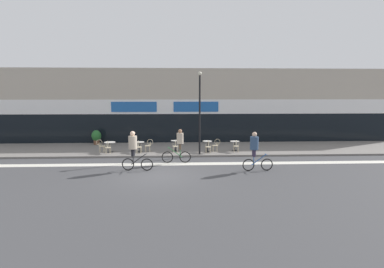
% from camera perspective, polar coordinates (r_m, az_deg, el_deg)
% --- Properties ---
extents(ground_plane, '(120.00, 120.00, 0.00)m').
position_cam_1_polar(ground_plane, '(15.63, -6.64, -7.92)').
color(ground_plane, '#424244').
extents(sidewalk_slab, '(40.00, 5.50, 0.12)m').
position_cam_1_polar(sidewalk_slab, '(22.68, -5.35, -2.86)').
color(sidewalk_slab, slate).
rests_on(sidewalk_slab, ground).
extents(storefront_facade, '(40.00, 4.06, 6.29)m').
position_cam_1_polar(storefront_facade, '(27.03, -4.95, 5.38)').
color(storefront_facade, '#B2A899').
rests_on(storefront_facade, ground).
extents(bike_lane_stripe, '(36.00, 0.70, 0.01)m').
position_cam_1_polar(bike_lane_stripe, '(18.11, -6.07, -5.73)').
color(bike_lane_stripe, silver).
rests_on(bike_lane_stripe, ground).
extents(bistro_table_0, '(0.78, 0.78, 0.72)m').
position_cam_1_polar(bistro_table_0, '(21.70, -15.38, -2.01)').
color(bistro_table_0, black).
rests_on(bistro_table_0, sidewalk_slab).
extents(bistro_table_1, '(0.62, 0.62, 0.71)m').
position_cam_1_polar(bistro_table_1, '(21.41, -9.90, -2.04)').
color(bistro_table_1, black).
rests_on(bistro_table_1, sidewalk_slab).
extents(bistro_table_2, '(0.66, 0.66, 0.77)m').
position_cam_1_polar(bistro_table_2, '(21.42, -3.16, -1.82)').
color(bistro_table_2, black).
rests_on(bistro_table_2, sidewalk_slab).
extents(bistro_table_3, '(0.67, 0.67, 0.76)m').
position_cam_1_polar(bistro_table_3, '(21.19, 2.93, -1.93)').
color(bistro_table_3, black).
rests_on(bistro_table_3, sidewalk_slab).
extents(bistro_table_4, '(0.66, 0.66, 0.71)m').
position_cam_1_polar(bistro_table_4, '(21.68, 8.13, -1.88)').
color(bistro_table_4, black).
rests_on(bistro_table_4, sidewalk_slab).
extents(cafe_chair_0_near, '(0.40, 0.57, 0.90)m').
position_cam_1_polar(cafe_chair_0_near, '(21.10, -15.76, -2.31)').
color(cafe_chair_0_near, beige).
rests_on(cafe_chair_0_near, sidewalk_slab).
extents(cafe_chair_0_side, '(0.58, 0.42, 0.90)m').
position_cam_1_polar(cafe_chair_0_side, '(21.85, -16.99, -2.02)').
color(cafe_chair_0_side, beige).
rests_on(cafe_chair_0_side, sidewalk_slab).
extents(cafe_chair_1_near, '(0.42, 0.59, 0.90)m').
position_cam_1_polar(cafe_chair_1_near, '(20.80, -10.14, -2.28)').
color(cafe_chair_1_near, beige).
rests_on(cafe_chair_1_near, sidewalk_slab).
extents(cafe_chair_1_side, '(0.58, 0.41, 0.90)m').
position_cam_1_polar(cafe_chair_1_side, '(21.34, -8.24, -1.99)').
color(cafe_chair_1_side, beige).
rests_on(cafe_chair_1_side, sidewalk_slab).
extents(cafe_chair_2_near, '(0.41, 0.58, 0.90)m').
position_cam_1_polar(cafe_chair_2_near, '(20.80, -3.18, -2.17)').
color(cafe_chair_2_near, beige).
rests_on(cafe_chair_2_near, sidewalk_slab).
extents(cafe_chair_3_near, '(0.42, 0.58, 0.90)m').
position_cam_1_polar(cafe_chair_3_near, '(20.58, 3.11, -2.28)').
color(cafe_chair_3_near, beige).
rests_on(cafe_chair_3_near, sidewalk_slab).
extents(cafe_chair_3_side, '(0.59, 0.44, 0.90)m').
position_cam_1_polar(cafe_chair_3_side, '(21.27, 4.61, -1.97)').
color(cafe_chair_3_side, beige).
rests_on(cafe_chair_3_side, sidewalk_slab).
extents(cafe_chair_4_near, '(0.45, 0.60, 0.90)m').
position_cam_1_polar(cafe_chair_4_near, '(21.07, 8.42, -2.12)').
color(cafe_chair_4_near, beige).
rests_on(cafe_chair_4_near, sidewalk_slab).
extents(planter_pot, '(0.75, 0.75, 1.16)m').
position_cam_1_polar(planter_pot, '(25.34, -17.75, -0.50)').
color(planter_pot, brown).
rests_on(planter_pot, sidewalk_slab).
extents(lamp_post, '(0.26, 0.26, 5.52)m').
position_cam_1_polar(lamp_post, '(20.05, 1.48, 5.09)').
color(lamp_post, black).
rests_on(lamp_post, sidewalk_slab).
extents(cyclist_0, '(1.70, 0.51, 2.15)m').
position_cam_1_polar(cyclist_0, '(16.60, 11.91, -2.62)').
color(cyclist_0, black).
rests_on(cyclist_0, ground).
extents(cyclist_1, '(1.72, 0.55, 2.18)m').
position_cam_1_polar(cyclist_1, '(16.61, -11.04, -2.50)').
color(cyclist_1, black).
rests_on(cyclist_1, ground).
extents(cyclist_2, '(1.78, 0.48, 2.07)m').
position_cam_1_polar(cyclist_2, '(18.20, -2.50, -1.89)').
color(cyclist_2, black).
rests_on(cyclist_2, ground).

